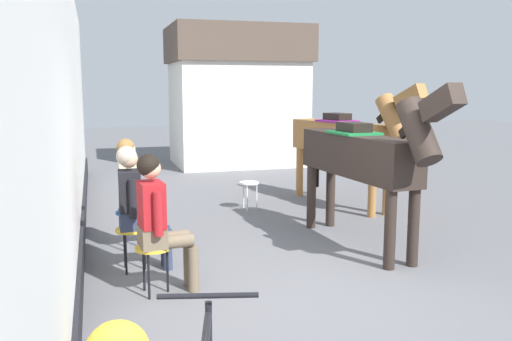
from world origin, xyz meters
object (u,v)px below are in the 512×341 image
seated_visitor_middle (136,202)px  saddled_horse_near (363,157)px  seated_visitor_far (134,188)px  spare_stool_white (249,185)px  seated_visitor_near (158,216)px  saddled_horse_far (346,138)px

seated_visitor_middle → saddled_horse_near: size_ratio=0.46×
seated_visitor_middle → seated_visitor_far: 0.86m
spare_stool_white → seated_visitor_middle: bearing=-127.9°
seated_visitor_near → saddled_horse_near: 2.79m
seated_visitor_near → saddled_horse_near: bearing=18.1°
saddled_horse_far → spare_stool_white: 1.80m
seated_visitor_near → saddled_horse_far: size_ratio=0.47×
seated_visitor_middle → saddled_horse_near: (2.78, 0.10, 0.38)m
spare_stool_white → saddled_horse_far: bearing=-7.1°
seated_visitor_near → seated_visitor_far: 1.63m
spare_stool_white → seated_visitor_far: bearing=-139.0°
seated_visitor_middle → spare_stool_white: (2.01, 2.58, -0.38)m
saddled_horse_near → saddled_horse_far: size_ratio=1.02×
seated_visitor_middle → saddled_horse_far: size_ratio=0.47×
seated_visitor_far → saddled_horse_near: 2.87m
saddled_horse_near → spare_stool_white: 2.70m
saddled_horse_near → spare_stool_white: bearing=107.2°
seated_visitor_middle → seated_visitor_far: bearing=87.3°
seated_visitor_near → seated_visitor_middle: same height
seated_visitor_far → saddled_horse_far: 3.92m
saddled_horse_far → seated_visitor_far: bearing=-157.2°
seated_visitor_near → seated_visitor_middle: 0.78m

